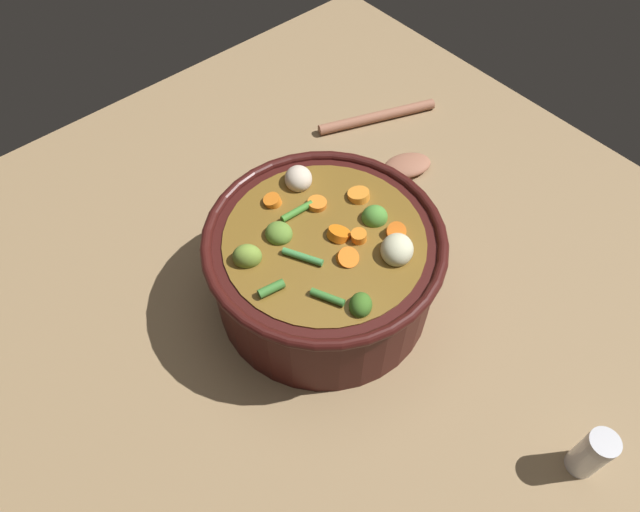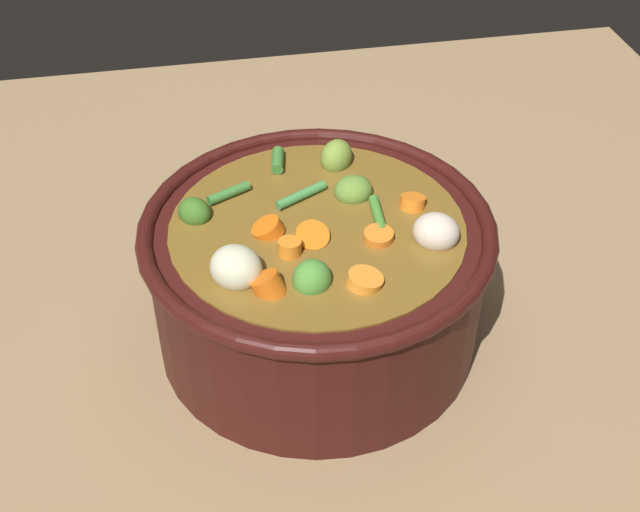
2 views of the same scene
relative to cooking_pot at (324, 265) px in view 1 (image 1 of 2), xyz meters
The scene contains 4 objects.
ground_plane 0.07m from the cooking_pot, 167.26° to the left, with size 1.10×1.10×0.00m, color #8C704C.
cooking_pot is the anchor object (origin of this frame).
wooden_spoon 0.32m from the cooking_pot, 27.66° to the left, with size 0.20×0.20×0.02m.
salt_shaker 0.37m from the cooking_pot, 79.12° to the right, with size 0.03×0.03×0.08m.
Camera 1 is at (-0.28, -0.32, 0.67)m, focal length 32.37 mm.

